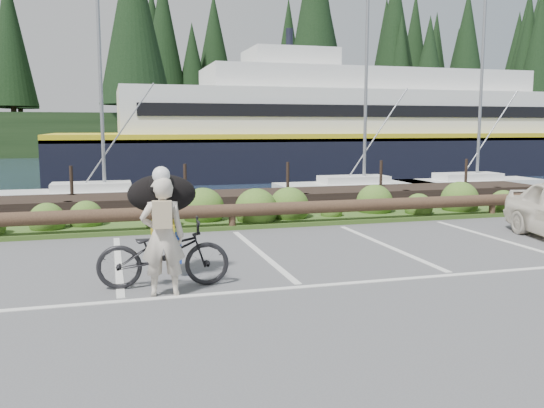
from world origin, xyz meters
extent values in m
plane|color=#4E4F51|center=(0.00, 0.00, 0.00)|extent=(72.00, 72.00, 0.00)
plane|color=#18253A|center=(0.00, 48.00, -1.20)|extent=(160.00, 160.00, 0.00)
cube|color=#3D5B21|center=(0.00, 5.30, 0.05)|extent=(34.00, 1.60, 0.10)
imported|color=black|center=(-1.97, 0.19, 0.51)|extent=(1.99, 0.84, 1.02)
imported|color=beige|center=(-2.01, -0.26, 0.84)|extent=(0.65, 0.46, 1.69)
ellipsoid|color=black|center=(-1.91, 0.81, 1.32)|extent=(0.61, 1.11, 0.61)
camera|label=1|loc=(-2.69, -8.27, 2.37)|focal=38.00mm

